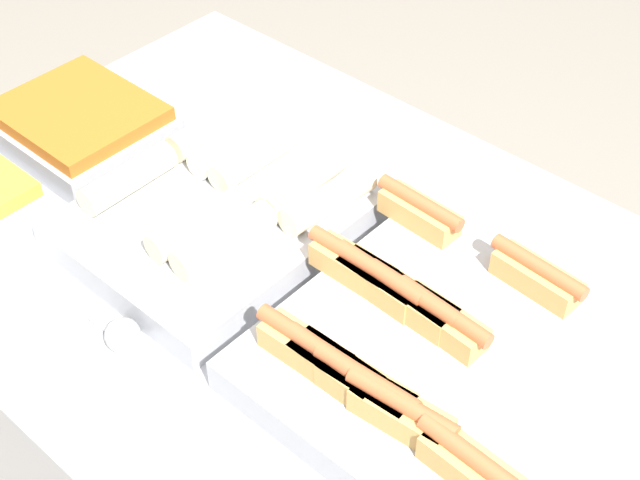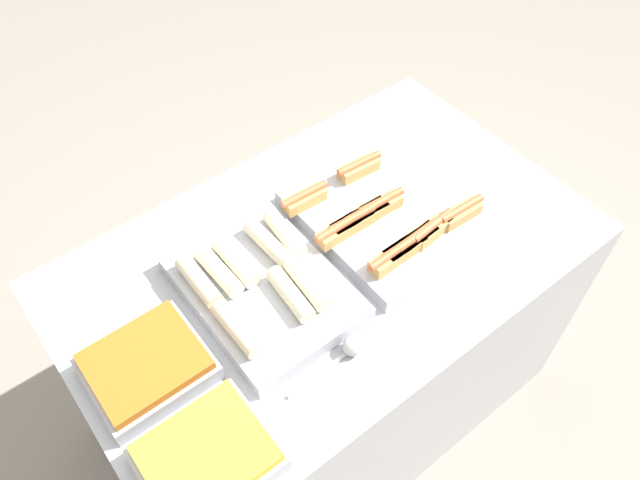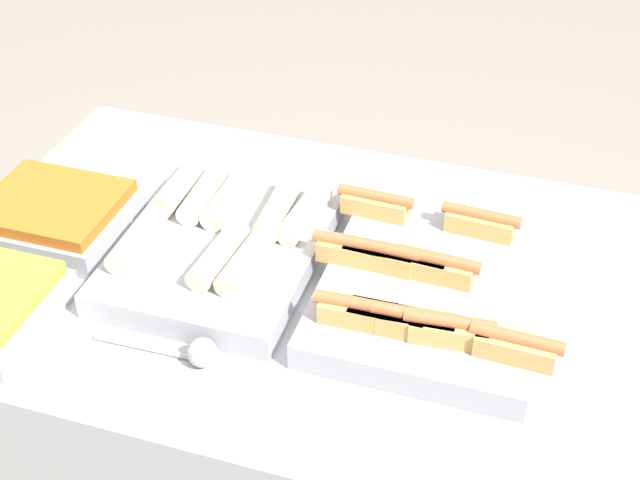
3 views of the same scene
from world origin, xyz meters
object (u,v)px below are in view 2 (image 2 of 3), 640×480
tray_wraps (261,285)px  tray_side_back (147,367)px  tray_hotdogs (380,217)px  serving_spoon_near (348,350)px  tray_side_front (207,458)px

tray_wraps → tray_side_back: size_ratio=1.76×
tray_wraps → tray_hotdogs: bearing=-2.2°
tray_side_back → serving_spoon_near: tray_side_back is taller
tray_hotdogs → tray_side_front: bearing=-158.9°
tray_wraps → tray_side_back: bearing=-175.2°
tray_hotdogs → serving_spoon_near: tray_hotdogs is taller
serving_spoon_near → tray_wraps: bearing=102.4°
tray_hotdogs → serving_spoon_near: size_ratio=2.20×
tray_hotdogs → tray_side_front: (-0.72, -0.28, -0.00)m
tray_hotdogs → serving_spoon_near: (-0.32, -0.26, -0.02)m
tray_hotdogs → tray_side_front: 0.77m
tray_hotdogs → serving_spoon_near: 0.41m
tray_wraps → serving_spoon_near: bearing=-77.6°
tray_side_front → tray_wraps: bearing=41.0°
tray_wraps → tray_side_front: (-0.34, -0.29, -0.00)m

